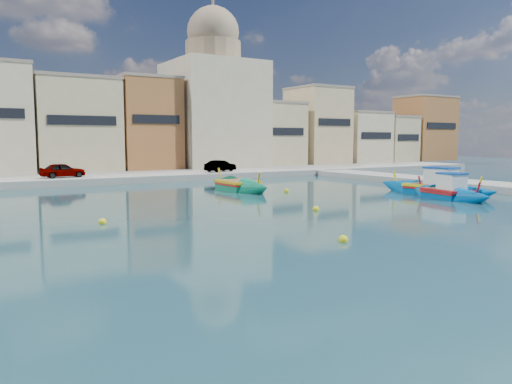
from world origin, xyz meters
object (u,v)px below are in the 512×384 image
object	(u,v)px
luzzu_turquoise_cabin	(434,189)
luzzu_green	(238,187)
luzzu_blue_cabin	(447,194)
church_block	(214,99)

from	to	relation	value
luzzu_turquoise_cabin	luzzu_green	size ratio (longest dim) A/B	1.13
luzzu_blue_cabin	luzzu_green	xyz separation A→B (m)	(-8.92, 11.41, -0.03)
luzzu_green	luzzu_turquoise_cabin	bearing A→B (deg)	-42.94
luzzu_turquoise_cabin	luzzu_blue_cabin	world-z (taller)	luzzu_turquoise_cabin
church_block	luzzu_turquoise_cabin	world-z (taller)	church_block
luzzu_green	luzzu_blue_cabin	bearing A→B (deg)	-51.99
church_block	luzzu_turquoise_cabin	size ratio (longest dim) A/B	2.04
luzzu_blue_cabin	luzzu_green	size ratio (longest dim) A/B	0.90
church_block	luzzu_turquoise_cabin	xyz separation A→B (m)	(1.76, -30.37, -8.05)
church_block	luzzu_blue_cabin	xyz separation A→B (m)	(0.53, -32.34, -8.10)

